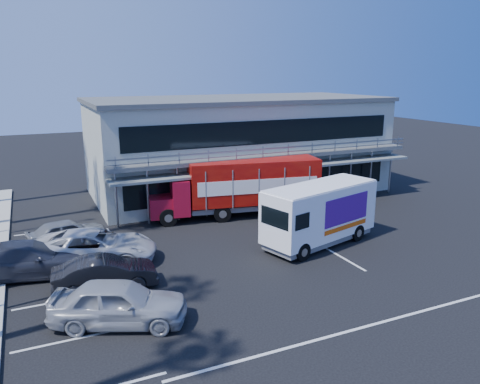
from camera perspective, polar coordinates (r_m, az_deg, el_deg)
name	(u,v)px	position (r m, az deg, el deg)	size (l,w,h in m)	color
ground	(307,263)	(23.60, 8.19, -8.55)	(120.00, 120.00, 0.00)	black
building	(238,145)	(36.76, -0.23, 5.79)	(22.40, 12.00, 7.30)	#A1A597
red_truck	(242,185)	(30.38, 0.24, 0.85)	(11.25, 4.43, 3.70)	maroon
white_van	(320,213)	(25.62, 9.69, -2.55)	(7.21, 4.09, 3.34)	white
parked_car_a	(119,303)	(18.35, -14.54, -12.95)	(2.02, 5.02, 1.71)	#9DA0A4
parked_car_b	(105,273)	(21.28, -16.10, -9.52)	(1.53, 4.39, 1.45)	black
parked_car_c	(95,247)	(24.19, -17.29, -6.39)	(2.75, 5.97, 1.66)	silver
parked_car_d	(28,260)	(23.70, -24.41, -7.52)	(2.29, 5.64, 1.64)	#2B2E3A
parked_car_e	(67,232)	(27.17, -20.35, -4.62)	(1.69, 4.20, 1.43)	slate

